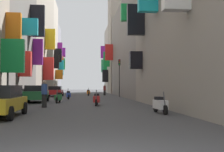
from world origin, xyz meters
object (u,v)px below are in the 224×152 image
Objects in this scene: pedestrian_crossing at (44,94)px; traffic_light_far_corner at (119,72)px; parked_car_green at (36,93)px; scooter_red at (97,99)px; pedestrian_near_right at (55,89)px; traffic_light_near_corner at (8,63)px; scooter_white at (160,104)px; scooter_green at (58,97)px; scooter_orange at (88,92)px; parked_car_red at (55,91)px; scooter_blue at (68,95)px; pedestrian_near_left at (105,90)px.

traffic_light_far_corner is (7.07, 16.40, 2.31)m from pedestrian_crossing.
scooter_red is at bearing -41.36° from parked_car_green.
parked_car_green is at bearing -88.95° from pedestrian_near_right.
pedestrian_crossing is 0.42× the size of traffic_light_near_corner.
scooter_white is 7.92m from pedestrian_crossing.
scooter_green is 1.10× the size of pedestrian_crossing.
pedestrian_crossing is (-0.47, -5.05, 0.42)m from scooter_green.
scooter_orange is 0.41× the size of traffic_light_far_corner.
traffic_light_far_corner reaches higher than parked_car_green.
parked_car_red is 14.23m from scooter_green.
traffic_light_near_corner is at bearing -118.53° from traffic_light_far_corner.
scooter_red is 3.87m from pedestrian_crossing.
pedestrian_near_left is at bearing 67.65° from scooter_blue.
traffic_light_near_corner reaches higher than scooter_blue.
scooter_blue is at bearing 85.20° from pedestrian_crossing.
traffic_light_near_corner is (-1.02, -19.78, 2.13)m from parked_car_red.
pedestrian_crossing is 1.01× the size of pedestrian_near_right.
scooter_orange is at bearing 72.96° from parked_car_green.
scooter_orange is (-3.15, 26.35, -0.00)m from scooter_white.
scooter_red is 0.45× the size of traffic_light_near_corner.
scooter_red is 1.06× the size of pedestrian_crossing.
scooter_blue is at bearing 75.44° from traffic_light_near_corner.
pedestrian_crossing is at bearing -155.09° from scooter_red.
pedestrian_near_right is (-5.40, 24.85, 0.41)m from scooter_red.
pedestrian_crossing is 0.37× the size of traffic_light_far_corner.
scooter_orange is 1.12× the size of pedestrian_near_right.
pedestrian_near_left is at bearing 66.89° from parked_car_green.
pedestrian_near_left is at bearing 101.58° from traffic_light_far_corner.
scooter_white is 1.00× the size of scooter_orange.
parked_car_green is 2.78× the size of pedestrian_near_left.
pedestrian_near_right is 0.42× the size of traffic_light_near_corner.
pedestrian_near_left is 8.37m from pedestrian_near_right.
parked_car_green is 2.23× the size of scooter_orange.
pedestrian_near_right is (-5.19, 4.72, 0.41)m from scooter_orange.
traffic_light_far_corner is (8.98, -10.07, 2.33)m from pedestrian_near_right.
pedestrian_near_left is (5.71, 23.02, -0.11)m from pedestrian_crossing.
scooter_green is 6.44m from scooter_blue.
scooter_orange is 1.11× the size of pedestrian_crossing.
traffic_light_far_corner is (6.60, 11.35, 2.74)m from scooter_green.
pedestrian_near_right is 0.37× the size of traffic_light_far_corner.
scooter_blue is at bearing -102.71° from scooter_orange.
parked_car_green reaches higher than scooter_white.
scooter_orange is 23.12m from traffic_light_near_corner.
parked_car_green is 2.50× the size of pedestrian_near_right.
scooter_orange is 1.25× the size of pedestrian_near_left.
traffic_light_far_corner is at bearing -78.42° from pedestrian_near_left.
scooter_blue is at bearing -74.70° from parked_car_red.
traffic_light_far_corner is (0.64, 21.00, 2.74)m from scooter_white.
pedestrian_near_right reaches higher than scooter_orange.
scooter_orange is 1.05× the size of scooter_red.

